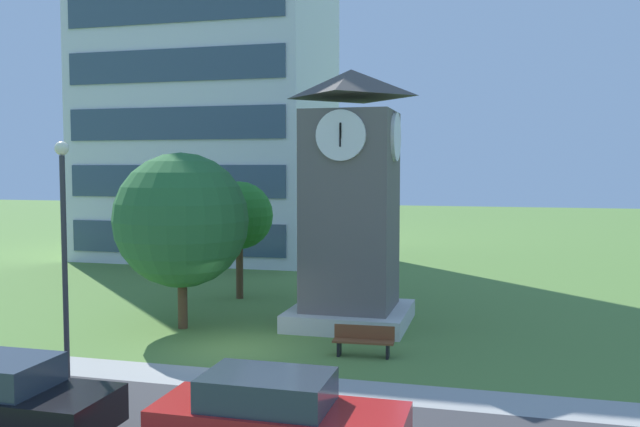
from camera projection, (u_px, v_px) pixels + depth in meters
ground_plane at (234, 349)px, 20.62m from camera, size 160.00×160.00×0.00m
kerb_strip at (194, 376)px, 17.89m from camera, size 120.00×1.60×0.01m
office_building at (210, 51)px, 41.79m from camera, size 14.16×10.11×25.60m
clock_tower at (351, 213)px, 23.61m from camera, size 4.10×4.10×8.95m
park_bench at (364, 341)px, 19.80m from camera, size 1.83×0.59×0.88m
street_lamp at (64, 234)px, 17.39m from camera, size 0.36×0.36×6.22m
tree_by_building at (239, 216)px, 28.34m from camera, size 2.86×2.86×4.98m
tree_near_tower at (181, 220)px, 23.00m from camera, size 4.62×4.62×6.07m
parked_car_black at (3, 399)px, 13.63m from camera, size 4.50×2.04×1.69m
parked_car_red at (277, 418)px, 12.59m from camera, size 4.76×1.98×1.69m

